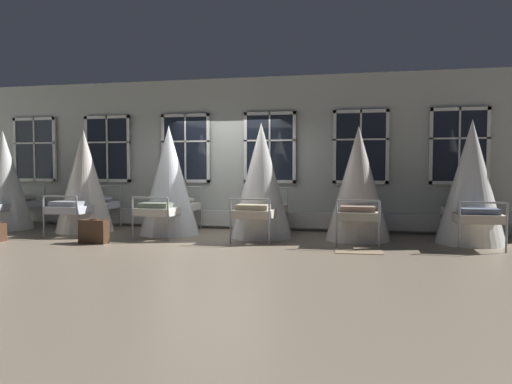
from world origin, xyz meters
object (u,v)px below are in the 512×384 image
cot_fourth (261,182)px  cot_sixth (471,184)px  cot_first (4,182)px  suitcase_dark (94,231)px  cot_second (84,183)px  cot_third (169,182)px  cot_fifth (358,185)px

cot_fourth → cot_sixth: (4.00, 0.01, -0.01)m
cot_first → suitcase_dark: (3.13, -1.46, -0.87)m
cot_second → cot_fourth: bearing=-91.9°
cot_third → cot_sixth: cot_sixth is taller
cot_fifth → cot_first: bearing=89.9°
cot_second → cot_third: (2.01, -0.00, 0.03)m
cot_third → suitcase_dark: (-0.91, -1.48, -0.89)m
cot_first → cot_sixth: (10.06, 0.02, 0.02)m
cot_first → cot_second: size_ratio=1.01×
cot_first → cot_fourth: 6.05m
cot_fifth → suitcase_dark: cot_fifth is taller
cot_first → suitcase_dark: cot_first is taller
cot_fourth → cot_first: bearing=91.3°
cot_fifth → cot_sixth: cot_sixth is taller
cot_second → cot_sixth: bearing=-91.6°
cot_first → cot_second: cot_first is taller
cot_third → cot_fourth: size_ratio=0.99×
cot_fourth → cot_second: bearing=91.0°
cot_third → cot_sixth: size_ratio=0.99×
cot_third → cot_fifth: (3.94, 0.04, -0.03)m
cot_first → cot_third: (4.05, 0.02, 0.02)m
cot_fourth → cot_fifth: (1.94, 0.05, -0.05)m
cot_second → cot_fifth: bearing=-91.3°
cot_second → cot_fourth: (4.02, -0.02, 0.04)m
cot_first → cot_second: 2.04m
cot_fifth → suitcase_dark: 5.16m
cot_second → cot_first: bearing=89.0°
cot_first → cot_sixth: 10.06m
cot_second → cot_third: size_ratio=0.98×
cot_fourth → cot_sixth: bearing=-88.5°
cot_fourth → cot_fifth: 1.94m
suitcase_dark → cot_second: bearing=131.7°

